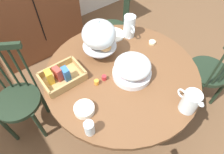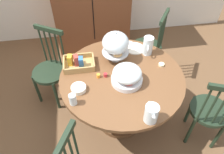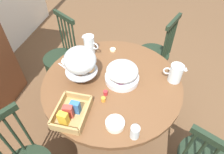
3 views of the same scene
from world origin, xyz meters
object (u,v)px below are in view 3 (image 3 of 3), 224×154
object	(u,v)px
windsor_chair_by_cabinet	(155,54)
milk_pitcher	(90,46)
cereal_basket	(71,113)
cereal_bowl	(115,124)
windsor_chair_facing_door	(62,58)
butter_dish	(113,50)
pastry_stand_with_dome	(80,61)
drinking_glass	(135,132)
china_plate_small	(69,61)
dining_table	(112,96)
orange_juice_pitcher	(175,74)
fruit_platter_covered	(122,73)
china_plate_large	(78,58)

from	to	relation	value
windsor_chair_by_cabinet	milk_pitcher	bearing A→B (deg)	127.08
cereal_basket	cereal_bowl	bearing A→B (deg)	-91.73
windsor_chair_facing_door	windsor_chair_by_cabinet	bearing A→B (deg)	-73.81
cereal_basket	butter_dish	size ratio (longest dim) A/B	5.27
windsor_chair_by_cabinet	windsor_chair_facing_door	size ratio (longest dim) A/B	1.00
cereal_basket	butter_dish	world-z (taller)	cereal_basket
pastry_stand_with_dome	milk_pitcher	world-z (taller)	pastry_stand_with_dome
windsor_chair_by_cabinet	drinking_glass	distance (m)	1.37
windsor_chair_by_cabinet	milk_pitcher	distance (m)	0.92
china_plate_small	drinking_glass	distance (m)	0.97
dining_table	pastry_stand_with_dome	bearing A→B (deg)	94.92
orange_juice_pitcher	china_plate_small	xyz separation A→B (m)	(0.02, 0.99, -0.06)
orange_juice_pitcher	milk_pitcher	distance (m)	0.86
fruit_platter_covered	butter_dish	world-z (taller)	fruit_platter_covered
butter_dish	windsor_chair_by_cabinet	bearing A→B (deg)	-47.76
windsor_chair_by_cabinet	butter_dish	world-z (taller)	windsor_chair_by_cabinet
orange_juice_pitcher	fruit_platter_covered	bearing A→B (deg)	103.06
pastry_stand_with_dome	cereal_bowl	xyz separation A→B (m)	(-0.41, -0.39, -0.17)
milk_pitcher	butter_dish	distance (m)	0.25
windsor_chair_by_cabinet	cereal_basket	world-z (taller)	windsor_chair_by_cabinet
orange_juice_pitcher	cereal_bowl	bearing A→B (deg)	143.88
fruit_platter_covered	china_plate_large	distance (m)	0.53
dining_table	orange_juice_pitcher	world-z (taller)	orange_juice_pitcher
milk_pitcher	cereal_bowl	world-z (taller)	milk_pitcher
windsor_chair_facing_door	butter_dish	world-z (taller)	windsor_chair_facing_door
dining_table	pastry_stand_with_dome	size ratio (longest dim) A/B	3.59
pastry_stand_with_dome	orange_juice_pitcher	xyz separation A→B (m)	(0.16, -0.80, -0.12)
cereal_basket	china_plate_large	size ratio (longest dim) A/B	1.44
dining_table	china_plate_small	xyz separation A→B (m)	(0.16, 0.46, 0.22)
windsor_chair_facing_door	orange_juice_pitcher	size ratio (longest dim) A/B	4.99
pastry_stand_with_dome	china_plate_small	world-z (taller)	pastry_stand_with_dome
china_plate_small	drinking_glass	world-z (taller)	drinking_glass
pastry_stand_with_dome	fruit_platter_covered	bearing A→B (deg)	-81.44
windsor_chair_by_cabinet	china_plate_large	bearing A→B (deg)	129.14
fruit_platter_covered	milk_pitcher	world-z (taller)	milk_pitcher
windsor_chair_by_cabinet	fruit_platter_covered	xyz separation A→B (m)	(-0.81, 0.28, 0.37)
butter_dish	milk_pitcher	bearing A→B (deg)	113.64
milk_pitcher	orange_juice_pitcher	bearing A→B (deg)	-103.62
fruit_platter_covered	china_plate_small	xyz separation A→B (m)	(0.13, 0.55, -0.07)
dining_table	cereal_basket	distance (m)	0.53
cereal_bowl	fruit_platter_covered	bearing A→B (deg)	4.68
dining_table	windsor_chair_by_cabinet	bearing A→B (deg)	-23.33
windsor_chair_by_cabinet	china_plate_small	world-z (taller)	windsor_chair_by_cabinet
cereal_bowl	drinking_glass	size ratio (longest dim) A/B	1.27
drinking_glass	butter_dish	bearing A→B (deg)	21.39
fruit_platter_covered	china_plate_large	size ratio (longest dim) A/B	1.36
dining_table	drinking_glass	xyz separation A→B (m)	(-0.48, -0.27, 0.26)
milk_pitcher	drinking_glass	size ratio (longest dim) A/B	1.86
dining_table	pastry_stand_with_dome	xyz separation A→B (m)	(-0.02, 0.26, 0.40)
windsor_chair_by_cabinet	cereal_bowl	distance (m)	1.33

